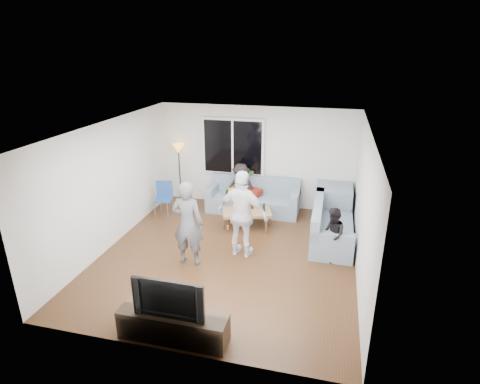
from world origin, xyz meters
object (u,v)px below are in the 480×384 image
(floor_lamp, at_px, (180,173))
(spectator_back, at_px, (241,187))
(coffee_table, at_px, (247,219))
(spectator_right, at_px, (332,235))
(player_right, at_px, (243,215))
(television, at_px, (171,295))
(sofa_right_section, at_px, (333,223))
(sofa_back_section, at_px, (253,196))
(player_left, at_px, (188,224))
(tv_console, at_px, (173,326))
(side_chair, at_px, (164,200))

(floor_lamp, bearing_deg, spectator_back, -8.46)
(coffee_table, bearing_deg, spectator_right, -28.77)
(player_right, relative_size, television, 1.71)
(floor_lamp, xyz_separation_m, player_right, (2.33, -2.48, 0.11))
(floor_lamp, bearing_deg, coffee_table, -29.78)
(sofa_right_section, distance_m, spectator_back, 2.60)
(sofa_back_section, xyz_separation_m, player_left, (-0.68, -2.73, 0.41))
(sofa_back_section, distance_m, sofa_right_section, 2.29)
(coffee_table, relative_size, player_left, 0.66)
(sofa_right_section, height_order, player_right, player_right)
(floor_lamp, relative_size, player_right, 0.88)
(sofa_right_section, bearing_deg, player_right, 121.31)
(coffee_table, bearing_deg, spectator_back, 111.47)
(player_right, bearing_deg, coffee_table, -70.65)
(sofa_back_section, height_order, tv_console, sofa_back_section)
(spectator_back, distance_m, tv_console, 4.82)
(sofa_right_section, distance_m, spectator_right, 0.87)
(sofa_right_section, height_order, coffee_table, sofa_right_section)
(spectator_right, height_order, tv_console, spectator_right)
(side_chair, distance_m, player_right, 2.75)
(floor_lamp, xyz_separation_m, tv_console, (1.93, -5.06, -0.56))
(player_left, height_order, player_right, player_right)
(player_right, bearing_deg, tv_console, 91.53)
(side_chair, distance_m, floor_lamp, 1.15)
(sofa_back_section, bearing_deg, sofa_right_section, -29.67)
(sofa_back_section, relative_size, floor_lamp, 1.47)
(side_chair, relative_size, floor_lamp, 0.55)
(player_left, distance_m, television, 2.11)
(coffee_table, xyz_separation_m, player_left, (-0.74, -1.80, 0.64))
(sofa_back_section, relative_size, spectator_back, 1.86)
(floor_lamp, bearing_deg, tv_console, -69.14)
(floor_lamp, xyz_separation_m, spectator_back, (1.75, -0.26, -0.16))
(player_left, bearing_deg, sofa_back_section, -104.20)
(player_left, relative_size, player_right, 0.94)
(coffee_table, bearing_deg, television, -93.01)
(sofa_back_section, xyz_separation_m, side_chair, (-2.08, -0.80, 0.01))
(floor_lamp, bearing_deg, sofa_back_section, -7.97)
(player_left, bearing_deg, tv_console, 104.50)
(sofa_back_section, bearing_deg, player_left, -104.04)
(spectator_right, distance_m, television, 3.51)
(coffee_table, relative_size, tv_console, 0.69)
(player_right, distance_m, television, 2.61)
(television, bearing_deg, side_chair, 115.91)
(sofa_back_section, bearing_deg, spectator_back, 174.73)
(sofa_back_section, height_order, player_left, player_left)
(coffee_table, bearing_deg, player_right, -81.04)
(side_chair, bearing_deg, coffee_table, -16.93)
(floor_lamp, relative_size, spectator_right, 1.41)
(coffee_table, distance_m, spectator_back, 1.11)
(player_left, bearing_deg, television, 104.50)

